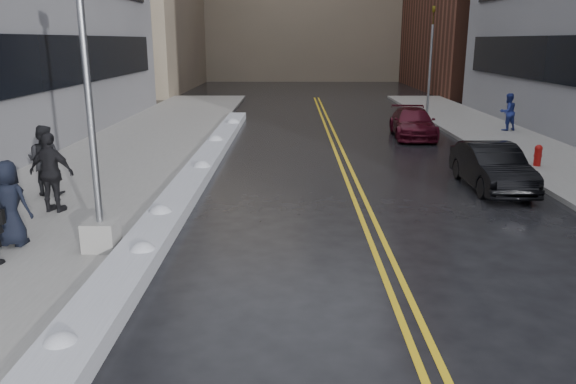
{
  "coord_description": "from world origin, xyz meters",
  "views": [
    {
      "loc": [
        0.6,
        -8.83,
        4.31
      ],
      "look_at": [
        0.53,
        2.26,
        1.3
      ],
      "focal_mm": 35.0,
      "sensor_mm": 36.0,
      "label": 1
    }
  ],
  "objects_px": {
    "fire_hydrant": "(538,154)",
    "pedestrian_d": "(52,173)",
    "traffic_signal": "(431,57)",
    "car_black": "(492,167)",
    "pedestrian_east": "(508,112)",
    "lamppost": "(92,134)",
    "pedestrian_b": "(45,160)",
    "pedestrian_c": "(9,203)",
    "car_maroon": "(413,123)"
  },
  "relations": [
    {
      "from": "fire_hydrant",
      "to": "pedestrian_d",
      "type": "bearing_deg",
      "value": -159.34
    },
    {
      "from": "pedestrian_d",
      "to": "traffic_signal",
      "type": "bearing_deg",
      "value": -113.94
    },
    {
      "from": "traffic_signal",
      "to": "car_black",
      "type": "distance_m",
      "value": 16.86
    },
    {
      "from": "pedestrian_east",
      "to": "pedestrian_d",
      "type": "bearing_deg",
      "value": 19.41
    },
    {
      "from": "lamppost",
      "to": "traffic_signal",
      "type": "relative_size",
      "value": 1.27
    },
    {
      "from": "traffic_signal",
      "to": "pedestrian_d",
      "type": "xyz_separation_m",
      "value": [
        -13.82,
        -19.4,
        -2.25
      ]
    },
    {
      "from": "pedestrian_b",
      "to": "pedestrian_c",
      "type": "distance_m",
      "value": 4.1
    },
    {
      "from": "traffic_signal",
      "to": "pedestrian_east",
      "type": "distance_m",
      "value": 7.02
    },
    {
      "from": "lamppost",
      "to": "fire_hydrant",
      "type": "height_order",
      "value": "lamppost"
    },
    {
      "from": "fire_hydrant",
      "to": "car_black",
      "type": "bearing_deg",
      "value": -134.07
    },
    {
      "from": "pedestrian_d",
      "to": "car_black",
      "type": "xyz_separation_m",
      "value": [
        11.88,
        2.88,
        -0.48
      ]
    },
    {
      "from": "lamppost",
      "to": "traffic_signal",
      "type": "bearing_deg",
      "value": 61.79
    },
    {
      "from": "car_black",
      "to": "car_maroon",
      "type": "bearing_deg",
      "value": 92.18
    },
    {
      "from": "car_maroon",
      "to": "traffic_signal",
      "type": "bearing_deg",
      "value": 75.76
    },
    {
      "from": "pedestrian_d",
      "to": "fire_hydrant",
      "type": "bearing_deg",
      "value": -147.81
    },
    {
      "from": "pedestrian_b",
      "to": "car_maroon",
      "type": "distance_m",
      "value": 16.19
    },
    {
      "from": "fire_hydrant",
      "to": "pedestrian_c",
      "type": "relative_size",
      "value": 0.4
    },
    {
      "from": "lamppost",
      "to": "car_maroon",
      "type": "distance_m",
      "value": 17.58
    },
    {
      "from": "traffic_signal",
      "to": "pedestrian_d",
      "type": "bearing_deg",
      "value": -125.47
    },
    {
      "from": "fire_hydrant",
      "to": "car_maroon",
      "type": "bearing_deg",
      "value": 113.12
    },
    {
      "from": "lamppost",
      "to": "car_maroon",
      "type": "bearing_deg",
      "value": 57.34
    },
    {
      "from": "lamppost",
      "to": "fire_hydrant",
      "type": "distance_m",
      "value": 14.81
    },
    {
      "from": "lamppost",
      "to": "pedestrian_d",
      "type": "xyz_separation_m",
      "value": [
        -2.02,
        2.6,
        -1.38
      ]
    },
    {
      "from": "pedestrian_b",
      "to": "lamppost",
      "type": "bearing_deg",
      "value": 128.77
    },
    {
      "from": "pedestrian_c",
      "to": "pedestrian_d",
      "type": "xyz_separation_m",
      "value": [
        -0.08,
        2.37,
        0.1
      ]
    },
    {
      "from": "pedestrian_c",
      "to": "lamppost",
      "type": "bearing_deg",
      "value": -179.08
    },
    {
      "from": "car_black",
      "to": "pedestrian_east",
      "type": "bearing_deg",
      "value": 67.15
    },
    {
      "from": "car_black",
      "to": "traffic_signal",
      "type": "bearing_deg",
      "value": 82.85
    },
    {
      "from": "fire_hydrant",
      "to": "pedestrian_east",
      "type": "height_order",
      "value": "pedestrian_east"
    },
    {
      "from": "lamppost",
      "to": "pedestrian_d",
      "type": "bearing_deg",
      "value": 127.88
    },
    {
      "from": "fire_hydrant",
      "to": "lamppost",
      "type": "bearing_deg",
      "value": -146.96
    },
    {
      "from": "pedestrian_east",
      "to": "car_black",
      "type": "relative_size",
      "value": 0.43
    },
    {
      "from": "pedestrian_c",
      "to": "pedestrian_d",
      "type": "distance_m",
      "value": 2.38
    },
    {
      "from": "car_maroon",
      "to": "pedestrian_c",
      "type": "bearing_deg",
      "value": -124.36
    },
    {
      "from": "fire_hydrant",
      "to": "car_maroon",
      "type": "distance_m",
      "value": 7.3
    },
    {
      "from": "traffic_signal",
      "to": "pedestrian_b",
      "type": "relative_size",
      "value": 3.1
    },
    {
      "from": "lamppost",
      "to": "car_maroon",
      "type": "relative_size",
      "value": 1.71
    },
    {
      "from": "pedestrian_b",
      "to": "car_black",
      "type": "distance_m",
      "value": 12.81
    },
    {
      "from": "pedestrian_c",
      "to": "car_black",
      "type": "relative_size",
      "value": 0.44
    },
    {
      "from": "fire_hydrant",
      "to": "car_maroon",
      "type": "height_order",
      "value": "car_maroon"
    },
    {
      "from": "pedestrian_c",
      "to": "car_black",
      "type": "xyz_separation_m",
      "value": [
        11.79,
        5.25,
        -0.38
      ]
    },
    {
      "from": "pedestrian_d",
      "to": "car_maroon",
      "type": "distance_m",
      "value": 16.68
    },
    {
      "from": "traffic_signal",
      "to": "pedestrian_d",
      "type": "height_order",
      "value": "traffic_signal"
    },
    {
      "from": "pedestrian_b",
      "to": "pedestrian_d",
      "type": "distance_m",
      "value": 1.83
    },
    {
      "from": "lamppost",
      "to": "fire_hydrant",
      "type": "bearing_deg",
      "value": 33.04
    },
    {
      "from": "pedestrian_d",
      "to": "pedestrian_east",
      "type": "relative_size",
      "value": 1.14
    },
    {
      "from": "pedestrian_d",
      "to": "pedestrian_b",
      "type": "bearing_deg",
      "value": -50.36
    },
    {
      "from": "pedestrian_c",
      "to": "pedestrian_east",
      "type": "bearing_deg",
      "value": -128.31
    },
    {
      "from": "lamppost",
      "to": "pedestrian_d",
      "type": "height_order",
      "value": "lamppost"
    },
    {
      "from": "traffic_signal",
      "to": "pedestrian_east",
      "type": "xyz_separation_m",
      "value": [
        2.32,
        -6.18,
        -2.38
      ]
    }
  ]
}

